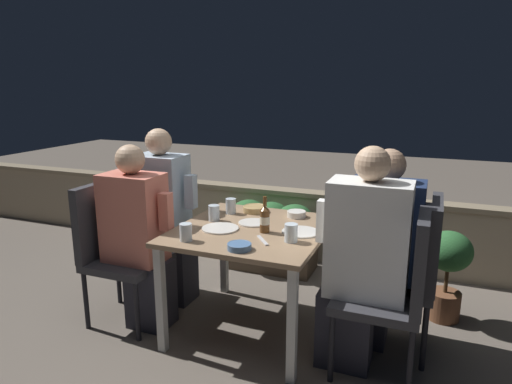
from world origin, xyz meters
The scene contains 25 objects.
ground_plane centered at (0.00, 0.00, 0.00)m, with size 16.00×16.00×0.00m, color #665B51.
parapet_wall centered at (0.00, 1.37, 0.33)m, with size 9.00×0.18×0.65m.
dining_table centered at (0.00, 0.00, 0.62)m, with size 0.93×0.98×0.71m.
planter_hedge centered at (-0.24, 1.02, 0.34)m, with size 0.79×0.47×0.60m.
chair_left_near centered at (-0.94, -0.20, 0.56)m, with size 0.47×0.47×0.96m.
person_coral_top centered at (-0.72, -0.20, 0.62)m, with size 0.48×0.26×1.23m.
chair_left_far centered at (-0.97, 0.18, 0.56)m, with size 0.47×0.47×0.96m.
person_blue_shirt centered at (-0.76, 0.18, 0.66)m, with size 0.47×0.26×1.30m.
chair_right_near centered at (0.93, -0.15, 0.56)m, with size 0.47×0.47×0.96m.
person_white_polo centered at (0.72, -0.15, 0.65)m, with size 0.50×0.26×1.30m.
chair_right_far centered at (0.99, 0.14, 0.56)m, with size 0.47×0.47×0.96m.
person_navy_jumper centered at (0.78, 0.14, 0.62)m, with size 0.50×0.26×1.24m.
beer_bottle centered at (0.11, -0.05, 0.80)m, with size 0.06×0.06×0.23m.
plate_0 centered at (-0.18, -0.10, 0.72)m, with size 0.23×0.23×0.01m.
plate_1 centered at (-0.03, 0.09, 0.72)m, with size 0.19×0.19×0.01m.
plate_2 centered at (0.32, 0.02, 0.72)m, with size 0.23×0.23×0.01m.
bowl_0 centered at (-0.12, 0.35, 0.74)m, with size 0.17×0.17×0.04m.
bowl_1 centered at (0.08, -0.38, 0.73)m, with size 0.14×0.14×0.04m.
bowl_2 centered at (0.19, 0.34, 0.74)m, with size 0.13×0.13×0.04m.
glass_cup_0 centered at (-0.26, 0.25, 0.76)m, with size 0.07×0.07×0.11m.
glass_cup_1 centered at (0.31, -0.15, 0.76)m, with size 0.08×0.08×0.11m.
glass_cup_2 centered at (-0.27, -0.37, 0.76)m, with size 0.07×0.07×0.10m.
glass_cup_3 centered at (-0.29, 0.05, 0.76)m, with size 0.07×0.07×0.11m.
fork_0 centered at (0.15, -0.20, 0.71)m, with size 0.12×0.15×0.01m.
potted_plant centered at (1.20, 0.62, 0.39)m, with size 0.31×0.31×0.64m.
Camera 1 is at (1.05, -2.57, 1.62)m, focal length 32.00 mm.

